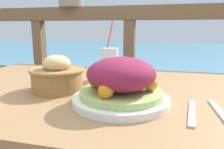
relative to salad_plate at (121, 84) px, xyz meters
The scene contains 8 objects.
patio_table 0.24m from the salad_plate, 134.56° to the left, with size 1.23×0.78×0.78m.
railing_fence 0.89m from the salad_plate, 98.36° to the left, with size 2.80×0.08×1.13m.
sea_backdrop 3.43m from the salad_plate, 92.19° to the left, with size 12.00×4.00×0.59m.
salad_plate is the anchor object (origin of this frame).
drink_glass 0.31m from the salad_plate, 110.66° to the left, with size 0.07×0.08×0.24m.
bread_basket 0.25m from the salad_plate, 162.68° to the left, with size 0.18×0.18×0.12m.
fork 0.20m from the salad_plate, ahead, with size 0.03×0.18×0.00m.
knife 0.26m from the salad_plate, ahead, with size 0.03×0.18×0.00m.
Camera 1 is at (0.25, -0.71, 0.99)m, focal length 35.00 mm.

